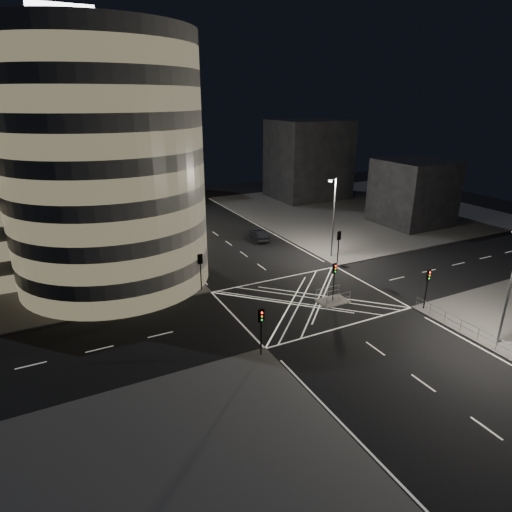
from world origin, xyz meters
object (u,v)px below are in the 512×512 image
street_lamp_left_far (141,197)px  street_lamp_right_near (510,283)px  traffic_signal_fl (200,265)px  traffic_signal_fr (339,241)px  sedan (259,235)px  traffic_signal_island (334,275)px  central_island (333,301)px  traffic_signal_nr (427,282)px  traffic_signal_nl (261,324)px  street_lamp_right_far (333,215)px  street_lamp_left_near (178,229)px

street_lamp_left_far → street_lamp_right_near: same height
traffic_signal_fl → traffic_signal_fr: same height
traffic_signal_fr → sedan: bearing=109.2°
traffic_signal_fr → street_lamp_left_far: size_ratio=0.40×
traffic_signal_fr → traffic_signal_island: size_ratio=1.00×
street_lamp_right_near → sedan: bearing=98.5°
central_island → traffic_signal_fr: 11.10m
traffic_signal_fr → traffic_signal_island: bearing=-129.3°
traffic_signal_island → traffic_signal_fr: bearing=50.7°
central_island → traffic_signal_fr: (6.80, 8.30, 2.84)m
traffic_signal_island → sedan: bearing=83.3°
central_island → sedan: sedan is taller
traffic_signal_fl → sedan: bearing=43.3°
traffic_signal_nr → central_island: bearing=142.1°
street_lamp_right_near → traffic_signal_nr: bearing=95.0°
central_island → traffic_signal_island: traffic_signal_island is taller
sedan → traffic_signal_fl: bearing=53.0°
traffic_signal_fr → traffic_signal_fl: bearing=180.0°
traffic_signal_nl → street_lamp_right_far: size_ratio=0.40×
central_island → street_lamp_left_near: size_ratio=0.30×
traffic_signal_nl → traffic_signal_island: size_ratio=1.00×
traffic_signal_nr → sedan: traffic_signal_nr is taller
central_island → traffic_signal_nl: (-10.80, -5.30, 2.84)m
traffic_signal_fl → street_lamp_left_near: bearing=97.0°
traffic_signal_island → street_lamp_right_far: size_ratio=0.40×
traffic_signal_fr → street_lamp_right_near: 20.97m
traffic_signal_nr → traffic_signal_island: bearing=142.1°
street_lamp_right_far → street_lamp_right_near: 23.00m
traffic_signal_fr → street_lamp_right_near: size_ratio=0.40×
traffic_signal_island → street_lamp_right_far: (7.44, 10.50, 2.63)m
traffic_signal_nr → street_lamp_right_far: (0.64, 15.80, 2.63)m
traffic_signal_nr → street_lamp_right_near: 7.69m
traffic_signal_nr → street_lamp_right_near: size_ratio=0.40×
street_lamp_right_far → traffic_signal_fl: bearing=-173.1°
traffic_signal_fl → traffic_signal_island: bearing=-37.5°
traffic_signal_island → street_lamp_left_far: (-11.44, 31.50, 2.63)m
street_lamp_left_near → sedan: (13.89, 7.30, -4.77)m
street_lamp_right_far → traffic_signal_fr: bearing=-106.1°
traffic_signal_island → street_lamp_right_far: bearing=54.7°
traffic_signal_fr → traffic_signal_nr: size_ratio=1.00×
street_lamp_right_far → sedan: (-4.99, 10.30, -4.77)m
traffic_signal_island → street_lamp_right_near: (7.44, -12.50, 2.63)m
traffic_signal_nr → street_lamp_left_near: size_ratio=0.40×
street_lamp_left_far → street_lamp_right_far: (18.87, -21.00, 0.00)m
traffic_signal_fr → street_lamp_right_far: 3.48m
traffic_signal_nl → street_lamp_right_near: (18.24, -7.20, 2.63)m
street_lamp_left_far → traffic_signal_fr: bearing=-51.8°
street_lamp_left_far → traffic_signal_fl: bearing=-88.4°
traffic_signal_fr → traffic_signal_island: (-6.80, -8.30, 0.00)m
central_island → sedan: bearing=83.3°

